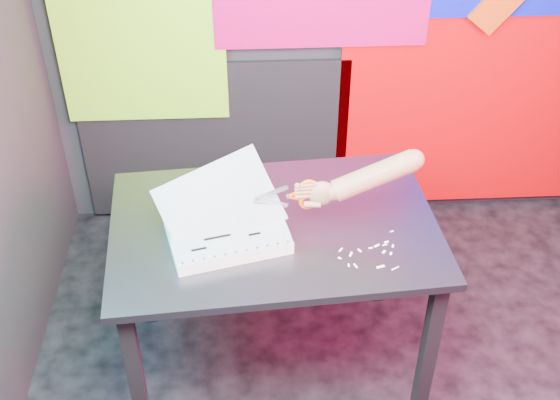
{
  "coord_description": "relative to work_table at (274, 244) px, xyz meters",
  "views": [
    {
      "loc": [
        -0.58,
        -1.46,
        2.31
      ],
      "look_at": [
        -0.49,
        0.43,
        0.87
      ],
      "focal_mm": 45.0,
      "sensor_mm": 36.0,
      "label": 1
    }
  ],
  "objects": [
    {
      "name": "room",
      "position": [
        0.51,
        -0.45,
        0.7
      ],
      "size": [
        3.01,
        3.01,
        2.71
      ],
      "color": "black",
      "rests_on": "ground"
    },
    {
      "name": "backdrop",
      "position": [
        0.57,
        1.02,
        0.3
      ],
      "size": [
        2.88,
        0.05,
        2.08
      ],
      "color": "#CA0208",
      "rests_on": "ground"
    },
    {
      "name": "work_table",
      "position": [
        0.0,
        0.0,
        0.0
      ],
      "size": [
        1.2,
        0.85,
        0.75
      ],
      "rotation": [
        0.0,
        0.0,
        0.08
      ],
      "color": "black",
      "rests_on": "ground"
    },
    {
      "name": "printout_stack",
      "position": [
        -0.17,
        -0.07,
        0.12
      ],
      "size": [
        0.47,
        0.37,
        0.29
      ],
      "rotation": [
        0.0,
        0.0,
        0.25
      ],
      "color": "white",
      "rests_on": "work_table"
    },
    {
      "name": "scissors",
      "position": [
        0.1,
        -0.02,
        0.24
      ],
      "size": [
        0.22,
        0.03,
        0.12
      ],
      "rotation": [
        0.0,
        0.0,
        0.09
      ],
      "color": "silver",
      "rests_on": "printout_stack"
    },
    {
      "name": "hand_forearm",
      "position": [
        0.31,
        -0.0,
        0.28
      ],
      "size": [
        0.43,
        0.1,
        0.19
      ],
      "rotation": [
        0.0,
        0.0,
        0.09
      ],
      "color": "#9B6B3F",
      "rests_on": "work_table"
    },
    {
      "name": "paper_clippings",
      "position": [
        0.32,
        -0.18,
        0.1
      ],
      "size": [
        0.21,
        0.2,
        0.0
      ],
      "color": "white",
      "rests_on": "work_table"
    }
  ]
}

